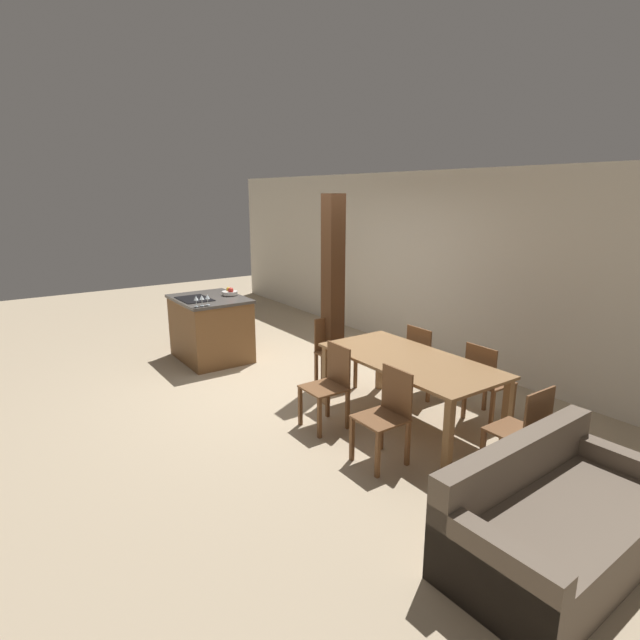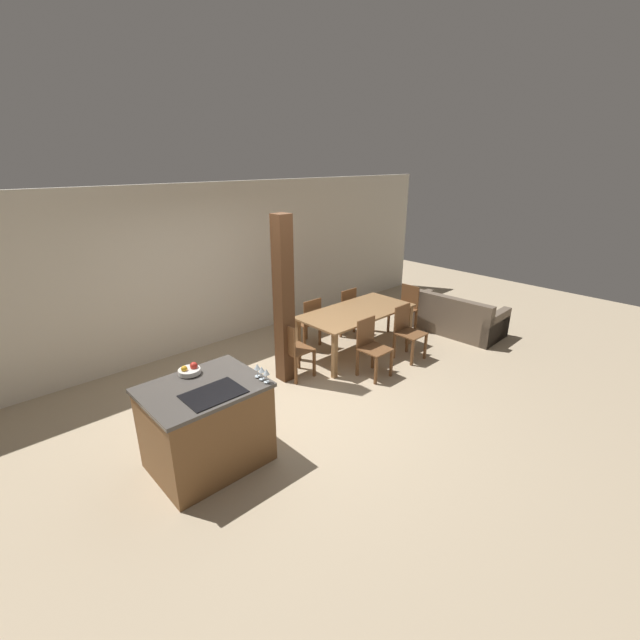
# 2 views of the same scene
# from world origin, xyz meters

# --- Properties ---
(ground_plane) EXTENTS (16.00, 16.00, 0.00)m
(ground_plane) POSITION_xyz_m (0.00, 0.00, 0.00)
(ground_plane) COLOR tan
(wall_back) EXTENTS (11.20, 0.08, 2.70)m
(wall_back) POSITION_xyz_m (0.00, 2.52, 1.35)
(wall_back) COLOR silver
(wall_back) RESTS_ON ground_plane
(kitchen_island) EXTENTS (1.16, 0.92, 0.93)m
(kitchen_island) POSITION_xyz_m (-1.48, -0.31, 0.46)
(kitchen_island) COLOR brown
(kitchen_island) RESTS_ON ground_plane
(fruit_bowl) EXTENTS (0.23, 0.23, 0.11)m
(fruit_bowl) POSITION_xyz_m (-1.45, 0.01, 0.97)
(fruit_bowl) COLOR silver
(fruit_bowl) RESTS_ON kitchen_island
(wine_glass_near) EXTENTS (0.06, 0.06, 0.14)m
(wine_glass_near) POSITION_xyz_m (-0.97, -0.69, 1.04)
(wine_glass_near) COLOR silver
(wine_glass_near) RESTS_ON kitchen_island
(wine_glass_middle) EXTENTS (0.06, 0.06, 0.14)m
(wine_glass_middle) POSITION_xyz_m (-0.97, -0.61, 1.04)
(wine_glass_middle) COLOR silver
(wine_glass_middle) RESTS_ON kitchen_island
(wine_glass_far) EXTENTS (0.06, 0.06, 0.14)m
(wine_glass_far) POSITION_xyz_m (-0.97, -0.54, 1.04)
(wine_glass_far) COLOR silver
(wine_glass_far) RESTS_ON kitchen_island
(dining_table) EXTENTS (1.95, 0.95, 0.73)m
(dining_table) POSITION_xyz_m (1.73, 0.54, 0.64)
(dining_table) COLOR olive
(dining_table) RESTS_ON ground_plane
(dining_chair_near_left) EXTENTS (0.40, 0.40, 0.87)m
(dining_chair_near_left) POSITION_xyz_m (1.29, -0.16, 0.46)
(dining_chair_near_left) COLOR brown
(dining_chair_near_left) RESTS_ON ground_plane
(dining_chair_near_right) EXTENTS (0.40, 0.40, 0.87)m
(dining_chair_near_right) POSITION_xyz_m (2.17, -0.16, 0.46)
(dining_chair_near_right) COLOR brown
(dining_chair_near_right) RESTS_ON ground_plane
(dining_chair_far_left) EXTENTS (0.40, 0.40, 0.87)m
(dining_chair_far_left) POSITION_xyz_m (1.29, 1.25, 0.46)
(dining_chair_far_left) COLOR brown
(dining_chair_far_left) RESTS_ON ground_plane
(dining_chair_far_right) EXTENTS (0.40, 0.40, 0.87)m
(dining_chair_far_right) POSITION_xyz_m (2.17, 1.25, 0.46)
(dining_chair_far_right) COLOR brown
(dining_chair_far_right) RESTS_ON ground_plane
(dining_chair_head_end) EXTENTS (0.40, 0.40, 0.87)m
(dining_chair_head_end) POSITION_xyz_m (0.39, 0.54, 0.46)
(dining_chair_head_end) COLOR brown
(dining_chair_head_end) RESTS_ON ground_plane
(dining_chair_foot_end) EXTENTS (0.40, 0.40, 0.87)m
(dining_chair_foot_end) POSITION_xyz_m (3.08, 0.54, 0.46)
(dining_chair_foot_end) COLOR brown
(dining_chair_foot_end) RESTS_ON ground_plane
(couch) EXTENTS (0.92, 1.75, 0.74)m
(couch) POSITION_xyz_m (3.75, -0.07, 0.26)
(couch) COLOR brown
(couch) RESTS_ON ground_plane
(timber_post) EXTENTS (0.22, 0.22, 2.38)m
(timber_post) POSITION_xyz_m (0.29, 0.61, 1.19)
(timber_post) COLOR #4C2D19
(timber_post) RESTS_ON ground_plane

